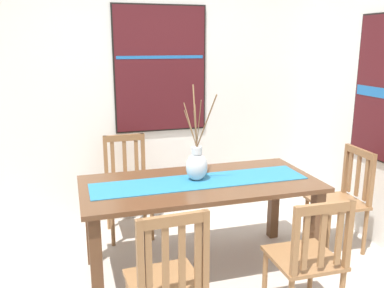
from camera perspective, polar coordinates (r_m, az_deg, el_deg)
wall_back at (r=4.22m, az=-5.63°, el=7.68°), size 6.40×0.12×2.70m
dining_table at (r=3.27m, az=1.13°, el=-7.03°), size 1.83×0.86×0.75m
table_runner at (r=3.23m, az=1.14°, el=-5.15°), size 1.68×0.36×0.01m
centerpiece_vase at (r=3.21m, az=0.65°, el=-2.77°), size 0.20×0.34×0.74m
chair_0 at (r=4.00m, az=-8.86°, el=-5.66°), size 0.42×0.42×0.94m
chair_1 at (r=3.90m, az=20.00°, el=-7.01°), size 0.44×0.44×0.90m
chair_2 at (r=2.84m, az=15.70°, el=-14.86°), size 0.43×0.43×0.88m
chair_3 at (r=2.48m, az=-3.40°, el=-18.27°), size 0.44×0.44×0.94m
painting_on_back_wall at (r=4.16m, az=-4.38°, el=10.21°), size 0.92×0.05×1.23m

